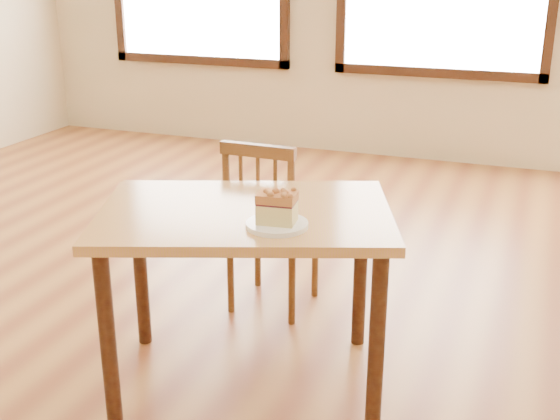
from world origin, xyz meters
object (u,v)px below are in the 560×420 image
at_px(cafe_table_main, 245,236).
at_px(plate, 277,225).
at_px(cafe_chair_main, 270,224).
at_px(cake_slice, 277,206).

bearing_deg(cafe_table_main, plate, -55.61).
distance_m(cafe_table_main, plate, 0.25).
height_order(cafe_chair_main, plate, cafe_chair_main).
bearing_deg(cafe_chair_main, cafe_table_main, 104.75).
bearing_deg(cafe_chair_main, cake_slice, 114.99).
height_order(cafe_chair_main, cake_slice, cake_slice).
bearing_deg(plate, cake_slice, 65.42).
relative_size(cafe_table_main, cake_slice, 8.73).
bearing_deg(plate, cafe_chair_main, 113.14).
distance_m(cafe_chair_main, plate, 0.89).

